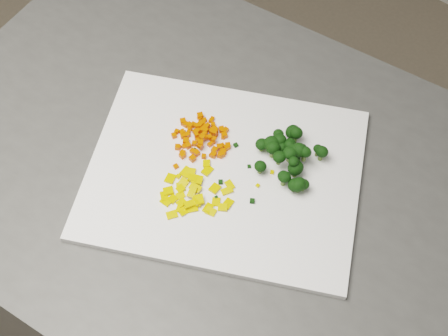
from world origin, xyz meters
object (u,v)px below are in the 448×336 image
Objects in this scene: counter_block at (217,278)px; pepper_pile at (196,191)px; cutting_board at (224,173)px; broccoli_pile at (291,157)px; carrot_pile at (202,135)px.

pepper_pile reaches higher than counter_block.
cutting_board is at bearing 3.06° from counter_block.
cutting_board is 3.75× the size of broccoli_pile.
broccoli_pile reaches higher than carrot_pile.
counter_block is 0.47m from pepper_pile.
counter_block is 2.36× the size of cutting_board.
carrot_pile is 0.14m from broccoli_pile.
broccoli_pile is (0.13, 0.05, 0.01)m from carrot_pile.
cutting_board is at bearing 82.13° from pepper_pile.
broccoli_pile is at bearing 19.77° from carrot_pile.
broccoli_pile is at bearing 58.39° from pepper_pile.
broccoli_pile reaches higher than cutting_board.
cutting_board is 0.11m from broccoli_pile.
pepper_pile is at bearing -54.74° from carrot_pile.
carrot_pile is (-0.04, 0.02, 0.47)m from counter_block.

